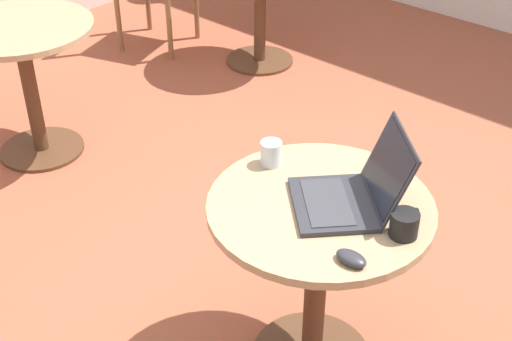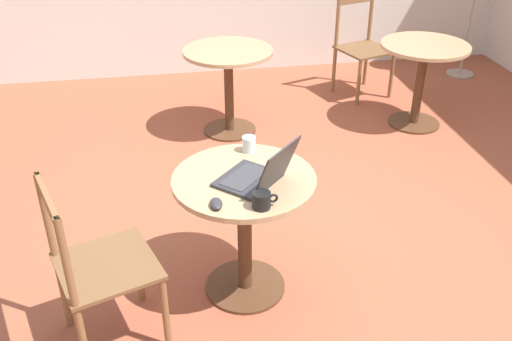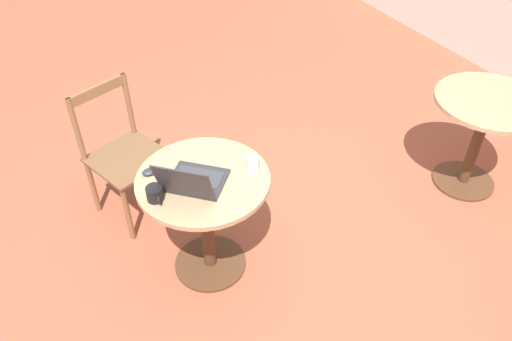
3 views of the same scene
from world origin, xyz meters
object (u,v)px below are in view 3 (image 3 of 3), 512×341
cafe_table_far (483,123)px  laptop (193,181)px  chair_near_left (124,155)px  mouse (151,171)px  cafe_table_near (205,203)px  mug (155,194)px  drinking_glass (253,164)px

cafe_table_far → laptop: 2.14m
chair_near_left → mouse: bearing=2.3°
cafe_table_near → mug: mug is taller
laptop → mug: bearing=-93.9°
mug → drinking_glass: size_ratio=1.42×
mouse → drinking_glass: 0.57m
mug → cafe_table_far: bearing=86.3°
cafe_table_far → laptop: bearing=-93.6°
cafe_table_far → chair_near_left: (-0.95, -2.31, -0.08)m
cafe_table_near → mug: 0.37m
cafe_table_near → laptop: laptop is taller
cafe_table_far → mug: bearing=-93.7°
laptop → mouse: 0.28m
cafe_table_near → cafe_table_far: 2.05m
cafe_table_far → chair_near_left: 2.50m
cafe_table_near → laptop: size_ratio=1.63×
cafe_table_far → chair_near_left: chair_near_left is taller
laptop → mug: 0.21m
mouse → drinking_glass: bearing=64.7°
chair_near_left → drinking_glass: 1.04m
laptop → mug: (-0.01, -0.21, -0.01)m
mouse → laptop: bearing=36.0°
cafe_table_near → laptop: 0.26m
mouse → drinking_glass: drinking_glass is taller
laptop → drinking_glass: bearing=87.2°
cafe_table_far → cafe_table_near: bearing=-95.3°
drinking_glass → cafe_table_near: bearing=-104.7°
laptop → mug: laptop is taller
cafe_table_near → chair_near_left: size_ratio=0.80×
cafe_table_near → mouse: (-0.17, -0.24, 0.21)m
chair_near_left → cafe_table_far: bearing=67.7°
cafe_table_near → drinking_glass: (0.07, 0.28, 0.24)m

